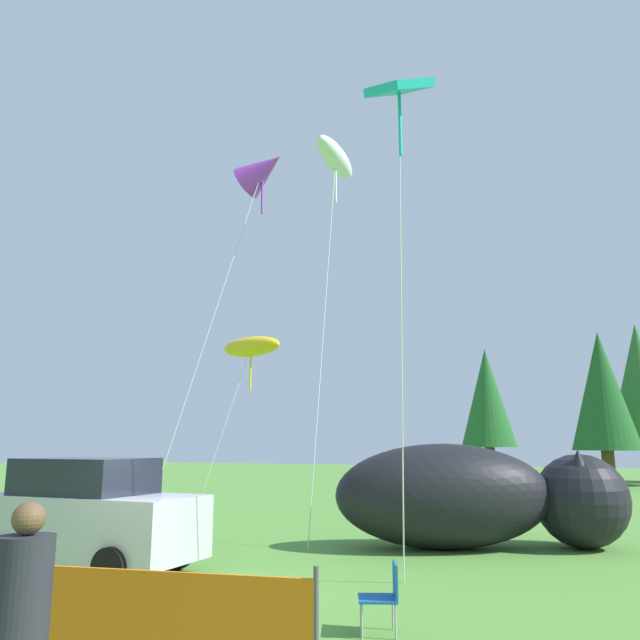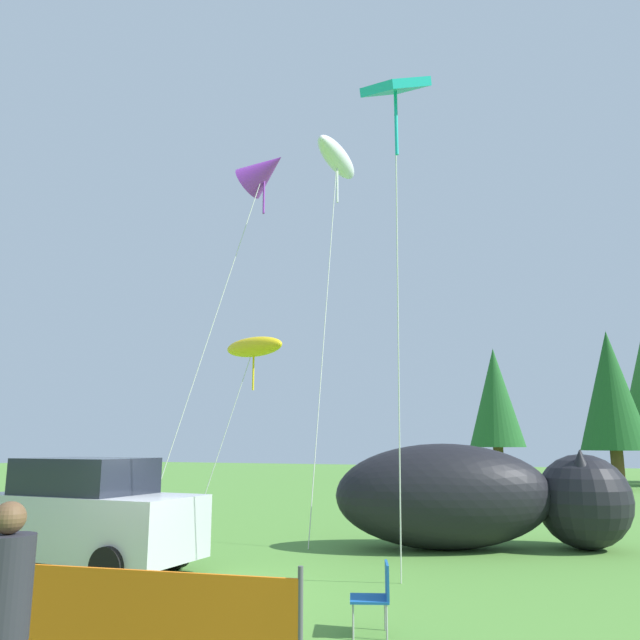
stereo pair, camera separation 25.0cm
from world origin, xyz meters
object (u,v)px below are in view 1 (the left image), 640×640
object	(u,v)px
parked_car	(90,515)
kite_white_ghost	(336,160)
kite_yellow_hero	(251,347)
kite_teal_diamond	(399,97)
kite_purple_delta	(262,171)
folding_chair	(385,592)
spectator_in_white_shirt	(19,624)
inflatable_cat	(475,500)

from	to	relation	value
parked_car	kite_white_ghost	xyz separation A→B (m)	(2.73, 5.74, 9.13)
kite_white_ghost	kite_yellow_hero	size ratio (longest dim) A/B	1.92
kite_teal_diamond	kite_yellow_hero	distance (m)	9.67
kite_purple_delta	kite_teal_diamond	bearing A→B (deg)	-42.51
kite_white_ghost	kite_purple_delta	size ratio (longest dim) A/B	0.99
folding_chair	kite_yellow_hero	bearing A→B (deg)	-72.29
parked_car	kite_purple_delta	bearing A→B (deg)	83.49
parked_car	spectator_in_white_shirt	world-z (taller)	parked_car
folding_chair	kite_white_ghost	size ratio (longest dim) A/B	0.08
parked_car	folding_chair	xyz separation A→B (m)	(6.11, -1.54, -0.51)
inflatable_cat	folding_chair	bearing A→B (deg)	-113.74
kite_yellow_hero	spectator_in_white_shirt	bearing A→B (deg)	-68.16
kite_purple_delta	kite_yellow_hero	bearing A→B (deg)	124.84
parked_car	kite_teal_diamond	xyz separation A→B (m)	(5.96, 0.40, 7.36)
kite_white_ghost	kite_teal_diamond	distance (m)	6.49
spectator_in_white_shirt	kite_yellow_hero	world-z (taller)	kite_yellow_hero
spectator_in_white_shirt	kite_purple_delta	world-z (taller)	kite_purple_delta
folding_chair	kite_purple_delta	bearing A→B (deg)	-71.58
inflatable_cat	parked_car	bearing A→B (deg)	-162.25
kite_yellow_hero	kite_purple_delta	bearing A→B (deg)	-55.16
kite_yellow_hero	kite_white_ghost	bearing A→B (deg)	-19.74
parked_car	kite_yellow_hero	distance (m)	8.05
inflatable_cat	kite_purple_delta	distance (m)	10.46
parked_car	folding_chair	size ratio (longest dim) A/B	4.91
spectator_in_white_shirt	folding_chair	bearing A→B (deg)	71.10
kite_white_ghost	kite_teal_diamond	xyz separation A→B (m)	(3.23, -5.34, -1.77)
parked_car	spectator_in_white_shirt	xyz separation A→B (m)	(4.64, -5.83, 0.02)
spectator_in_white_shirt	kite_white_ghost	distance (m)	14.85
kite_yellow_hero	kite_teal_diamond	bearing A→B (deg)	-45.26
kite_white_ghost	spectator_in_white_shirt	bearing A→B (deg)	-80.64
folding_chair	inflatable_cat	world-z (taller)	inflatable_cat
inflatable_cat	kite_purple_delta	world-z (taller)	kite_purple_delta
folding_chair	kite_purple_delta	size ratio (longest dim) A/B	0.08
kite_purple_delta	parked_car	bearing A→B (deg)	-97.40
spectator_in_white_shirt	kite_teal_diamond	distance (m)	9.72
parked_car	kite_yellow_hero	bearing A→B (deg)	94.73
kite_teal_diamond	kite_white_ghost	bearing A→B (deg)	121.20
spectator_in_white_shirt	kite_yellow_hero	size ratio (longest dim) A/B	0.34
parked_car	inflatable_cat	bearing A→B (deg)	41.56
parked_car	folding_chair	world-z (taller)	parked_car
inflatable_cat	spectator_in_white_shirt	bearing A→B (deg)	-120.91
parked_car	inflatable_cat	world-z (taller)	inflatable_cat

